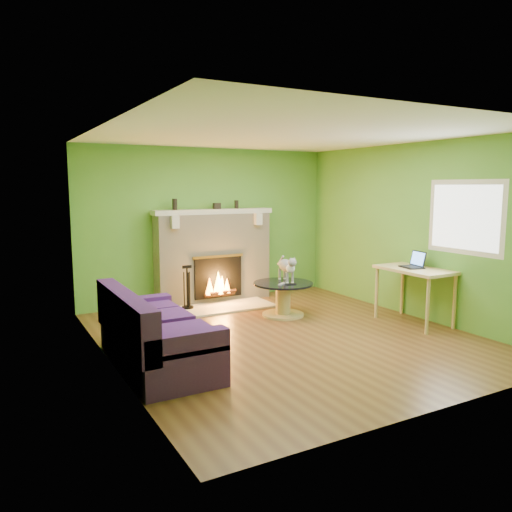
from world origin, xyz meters
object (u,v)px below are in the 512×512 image
at_px(sofa, 153,336).
at_px(cat, 286,268).
at_px(desk, 415,275).
at_px(coffee_table, 283,297).

bearing_deg(sofa, cat, 25.51).
bearing_deg(sofa, desk, -2.07).
xyz_separation_m(coffee_table, cat, (0.08, 0.05, 0.42)).
relative_size(coffee_table, desk, 0.83).
xyz_separation_m(coffee_table, desk, (1.42, -1.26, 0.41)).
distance_m(coffee_table, desk, 1.95).
bearing_deg(sofa, coffee_table, 25.28).
relative_size(sofa, cat, 2.89).
xyz_separation_m(sofa, desk, (3.81, -0.14, 0.38)).
bearing_deg(desk, sofa, 177.93).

